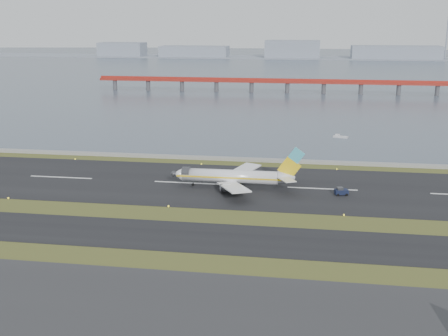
{
  "coord_description": "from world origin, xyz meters",
  "views": [
    {
      "loc": [
        35.59,
        -127.77,
        47.31
      ],
      "look_at": [
        12.44,
        22.0,
        7.28
      ],
      "focal_mm": 45.0,
      "sensor_mm": 36.0,
      "label": 1
    }
  ],
  "objects": [
    {
      "name": "seawall",
      "position": [
        0.0,
        60.0,
        0.5
      ],
      "size": [
        1000.0,
        2.5,
        1.0
      ],
      "primitive_type": "cube",
      "color": "gray",
      "rests_on": "ground"
    },
    {
      "name": "airliner",
      "position": [
        14.93,
        27.26,
        3.46
      ],
      "size": [
        38.52,
        32.89,
        12.8
      ],
      "color": "white",
      "rests_on": "ground"
    },
    {
      "name": "taxiway_strip",
      "position": [
        0.0,
        -12.0,
        0.05
      ],
      "size": [
        1000.0,
        18.0,
        0.1
      ],
      "primitive_type": "cube",
      "color": "black",
      "rests_on": "ground"
    },
    {
      "name": "apron_strip",
      "position": [
        0.0,
        -55.0,
        0.05
      ],
      "size": [
        1000.0,
        50.0,
        0.1
      ],
      "primitive_type": "cube",
      "color": "#2D2D2F",
      "rests_on": "ground"
    },
    {
      "name": "red_pier",
      "position": [
        20.0,
        250.0,
        7.28
      ],
      "size": [
        260.0,
        5.0,
        10.2
      ],
      "color": "maroon",
      "rests_on": "ground"
    },
    {
      "name": "pushback_tug",
      "position": [
        45.06,
        24.77,
        1.12
      ],
      "size": [
        4.0,
        2.92,
        2.31
      ],
      "rotation": [
        0.0,
        0.0,
        0.27
      ],
      "color": "black",
      "rests_on": "ground"
    },
    {
      "name": "bay_water",
      "position": [
        0.0,
        460.0,
        0.0
      ],
      "size": [
        1400.0,
        800.0,
        1.3
      ],
      "primitive_type": "cube",
      "color": "#424E5E",
      "rests_on": "ground"
    },
    {
      "name": "workboat_near",
      "position": [
        48.39,
        105.4,
        0.46
      ],
      "size": [
        6.34,
        3.57,
        1.47
      ],
      "rotation": [
        0.0,
        0.0,
        -0.29
      ],
      "color": "silver",
      "rests_on": "ground"
    },
    {
      "name": "ground",
      "position": [
        0.0,
        0.0,
        0.0
      ],
      "size": [
        1000.0,
        1000.0,
        0.0
      ],
      "primitive_type": "plane",
      "color": "#334217",
      "rests_on": "ground"
    },
    {
      "name": "runway_strip",
      "position": [
        0.0,
        30.0,
        0.05
      ],
      "size": [
        1000.0,
        45.0,
        0.1
      ],
      "primitive_type": "cube",
      "color": "black",
      "rests_on": "ground"
    },
    {
      "name": "far_shoreline",
      "position": [
        13.62,
        620.0,
        6.07
      ],
      "size": [
        1400.0,
        80.0,
        60.5
      ],
      "color": "gray",
      "rests_on": "ground"
    }
  ]
}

